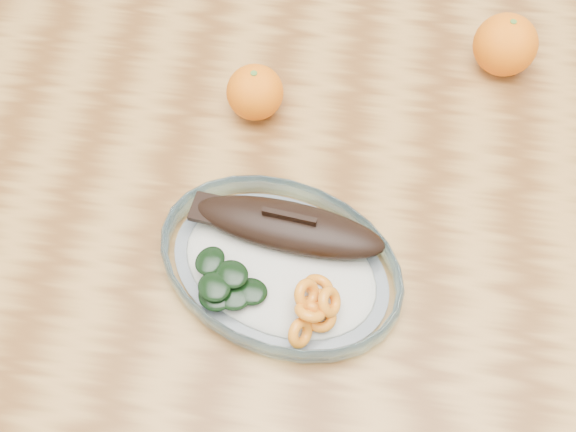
{
  "coord_description": "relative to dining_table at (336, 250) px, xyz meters",
  "views": [
    {
      "loc": [
        0.0,
        -0.45,
        1.47
      ],
      "look_at": [
        -0.06,
        -0.03,
        0.77
      ],
      "focal_mm": 45.0,
      "sensor_mm": 36.0,
      "label": 1
    }
  ],
  "objects": [
    {
      "name": "plated_meal",
      "position": [
        -0.06,
        -0.09,
        0.12
      ],
      "size": [
        0.63,
        0.63,
        0.08
      ],
      "rotation": [
        0.0,
        0.0,
        -0.32
      ],
      "color": "white",
      "rests_on": "dining_table"
    },
    {
      "name": "dining_table",
      "position": [
        0.0,
        0.0,
        0.0
      ],
      "size": [
        1.2,
        0.8,
        0.75
      ],
      "color": "brown",
      "rests_on": "ground"
    },
    {
      "name": "ground",
      "position": [
        0.0,
        0.0,
        -0.65
      ],
      "size": [
        3.0,
        3.0,
        0.0
      ],
      "primitive_type": "plane",
      "color": "slate",
      "rests_on": "ground"
    },
    {
      "name": "orange_right",
      "position": [
        0.18,
        0.25,
        0.14
      ],
      "size": [
        0.08,
        0.08,
        0.08
      ],
      "primitive_type": "sphere",
      "color": "#E04804",
      "rests_on": "dining_table"
    },
    {
      "name": "orange_left",
      "position": [
        -0.12,
        0.13,
        0.13
      ],
      "size": [
        0.07,
        0.07,
        0.07
      ],
      "primitive_type": "sphere",
      "color": "#E04804",
      "rests_on": "dining_table"
    }
  ]
}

